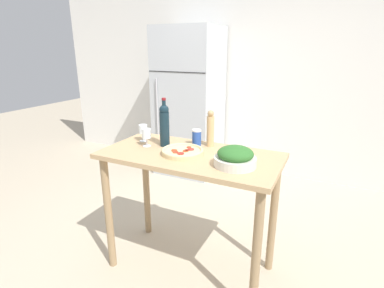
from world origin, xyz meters
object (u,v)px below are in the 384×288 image
at_px(wine_bottle, 164,124).
at_px(wine_glass_far, 143,130).
at_px(salad_bowl, 235,157).
at_px(homemade_pizza, 182,151).
at_px(wine_glass_near, 146,135).
at_px(pepper_mill, 210,129).
at_px(refrigerator, 189,103).
at_px(salt_canister, 197,137).

relative_size(wine_bottle, wine_glass_far, 2.70).
relative_size(salad_bowl, homemade_pizza, 0.91).
distance_m(wine_bottle, wine_glass_near, 0.15).
bearing_deg(wine_bottle, wine_glass_far, 173.16).
xyz_separation_m(pepper_mill, salad_bowl, (0.29, -0.30, -0.07)).
distance_m(pepper_mill, salad_bowl, 0.42).
distance_m(refrigerator, homemade_pizza, 1.98).
xyz_separation_m(wine_glass_near, salt_canister, (0.32, 0.18, -0.03)).
relative_size(pepper_mill, homemade_pizza, 0.93).
height_order(wine_glass_near, salad_bowl, wine_glass_near).
bearing_deg(wine_glass_far, wine_bottle, -6.84).
bearing_deg(wine_bottle, pepper_mill, 25.30).
bearing_deg(wine_glass_near, wine_bottle, 29.85).
relative_size(wine_glass_near, salt_canister, 1.09).
bearing_deg(wine_glass_near, pepper_mill, 26.60).
distance_m(wine_bottle, salt_canister, 0.26).
relative_size(refrigerator, wine_glass_near, 14.31).
relative_size(salad_bowl, salt_canister, 2.17).
distance_m(wine_bottle, homemade_pizza, 0.27).
bearing_deg(pepper_mill, homemade_pizza, -112.77).
relative_size(pepper_mill, salad_bowl, 1.02).
bearing_deg(refrigerator, wine_glass_far, -75.64).
distance_m(wine_bottle, salad_bowl, 0.62).
bearing_deg(wine_glass_far, salad_bowl, -12.64).
height_order(wine_glass_far, homemade_pizza, wine_glass_far).
height_order(refrigerator, salt_canister, refrigerator).
relative_size(wine_bottle, salad_bowl, 1.36).
xyz_separation_m(wine_glass_far, salad_bowl, (0.80, -0.18, -0.03)).
relative_size(wine_glass_near, wine_glass_far, 1.00).
relative_size(refrigerator, homemade_pizza, 6.55).
xyz_separation_m(refrigerator, homemade_pizza, (0.84, -1.79, 0.01)).
bearing_deg(wine_bottle, wine_glass_near, -150.15).
relative_size(pepper_mill, salt_canister, 2.22).
bearing_deg(salad_bowl, wine_bottle, 165.37).
xyz_separation_m(refrigerator, wine_bottle, (0.64, -1.69, 0.16)).
bearing_deg(wine_bottle, salt_canister, 28.48).
bearing_deg(refrigerator, wine_glass_near, -73.52).
bearing_deg(salt_canister, pepper_mill, 17.82).
bearing_deg(pepper_mill, salad_bowl, -45.82).
relative_size(wine_glass_far, salad_bowl, 0.50).
xyz_separation_m(wine_bottle, salt_canister, (0.21, 0.11, -0.10)).
bearing_deg(wine_glass_far, refrigerator, 104.36).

